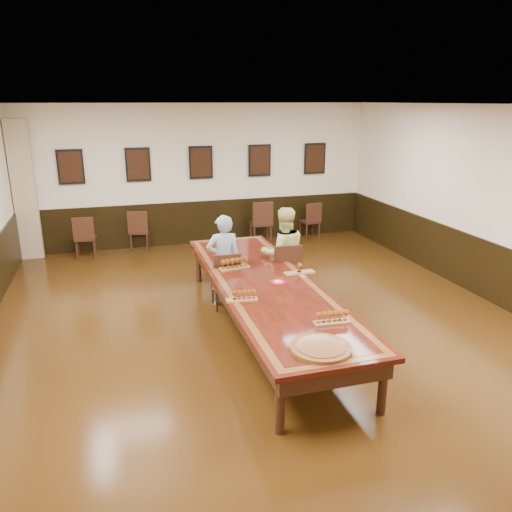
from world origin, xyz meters
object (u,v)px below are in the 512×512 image
object	(u,v)px
person_woman	(283,253)
person_man	(224,261)
chair_man	(225,279)
conference_table	(266,292)
chair_woman	(285,271)
spare_chair_a	(85,236)
carved_platter	(321,348)
spare_chair_b	(140,230)
spare_chair_c	(261,222)
spare_chair_d	(310,220)

from	to	relation	value
person_woman	person_man	bearing A→B (deg)	6.17
chair_man	conference_table	bearing A→B (deg)	110.67
chair_woman	spare_chair_a	size ratio (longest dim) A/B	1.10
carved_platter	person_man	bearing A→B (deg)	95.30
chair_woman	spare_chair_b	size ratio (longest dim) A/B	1.08
chair_woman	spare_chair_b	xyz separation A→B (m)	(-2.15, 3.71, -0.04)
chair_man	spare_chair_a	distance (m)	4.17
person_man	person_woman	size ratio (longest dim) A/B	0.97
spare_chair_b	carved_platter	world-z (taller)	spare_chair_b
chair_woman	spare_chair_c	size ratio (longest dim) A/B	0.98
chair_man	person_woman	xyz separation A→B (m)	(1.04, 0.13, 0.31)
carved_platter	chair_man	bearing A→B (deg)	95.52
spare_chair_a	person_man	distance (m)	4.09
chair_woman	person_woman	xyz separation A→B (m)	(0.01, 0.11, 0.28)
spare_chair_d	carved_platter	world-z (taller)	spare_chair_d
spare_chair_b	spare_chair_d	distance (m)	4.08
chair_woman	carved_platter	size ratio (longest dim) A/B	1.24
spare_chair_b	person_woman	distance (m)	4.21
spare_chair_a	spare_chair_d	world-z (taller)	spare_chair_a
chair_woman	person_woman	distance (m)	0.30
person_woman	carved_platter	bearing A→B (deg)	82.04
chair_man	spare_chair_c	world-z (taller)	spare_chair_c
spare_chair_a	spare_chair_c	xyz separation A→B (m)	(3.95, 0.01, 0.05)
person_woman	spare_chair_c	bearing A→B (deg)	-95.88
spare_chair_b	person_woman	size ratio (longest dim) A/B	0.59
chair_man	person_man	size ratio (longest dim) A/B	0.63
chair_woman	person_man	xyz separation A→B (m)	(-1.03, 0.08, 0.26)
spare_chair_a	spare_chair_b	distance (m)	1.18
carved_platter	spare_chair_d	bearing A→B (deg)	68.48
spare_chair_b	carved_platter	xyz separation A→B (m)	(1.42, -6.87, 0.31)
spare_chair_b	conference_table	world-z (taller)	spare_chair_b
spare_chair_a	carved_platter	world-z (taller)	spare_chair_a
spare_chair_b	spare_chair_a	bearing A→B (deg)	23.31
spare_chair_c	carved_platter	bearing A→B (deg)	82.84
chair_woman	chair_man	bearing A→B (deg)	5.88
spare_chair_b	spare_chair_c	world-z (taller)	spare_chair_c
chair_man	spare_chair_d	xyz separation A→B (m)	(2.97, 3.61, -0.03)
person_man	carved_platter	world-z (taller)	person_man
person_man	person_woman	bearing A→B (deg)	-177.12
spare_chair_a	spare_chair_d	xyz separation A→B (m)	(5.24, 0.12, -0.01)
spare_chair_d	conference_table	world-z (taller)	spare_chair_d
spare_chair_a	spare_chair_d	distance (m)	5.24
chair_man	spare_chair_c	xyz separation A→B (m)	(1.68, 3.50, 0.04)
spare_chair_a	person_woman	xyz separation A→B (m)	(3.32, -3.37, 0.33)
spare_chair_a	conference_table	world-z (taller)	spare_chair_a
spare_chair_c	conference_table	distance (m)	4.73
chair_woman	person_man	world-z (taller)	person_man
spare_chair_d	chair_woman	bearing A→B (deg)	55.99
chair_man	chair_woman	world-z (taller)	chair_woman
chair_man	carved_platter	xyz separation A→B (m)	(0.30, -3.14, 0.30)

